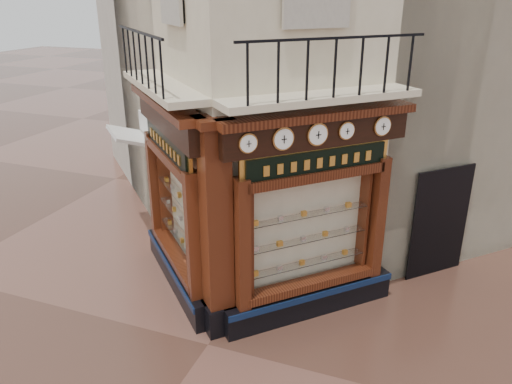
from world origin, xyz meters
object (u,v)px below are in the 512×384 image
at_px(clock_c, 318,134).
at_px(clock_e, 382,126).
at_px(corner_pilaster, 217,234).
at_px(clock_a, 248,143).
at_px(clock_d, 346,131).
at_px(signboard_left, 167,145).
at_px(clock_b, 283,139).
at_px(awning, 139,231).
at_px(signboard_right, 318,162).

height_order(clock_c, clock_e, clock_c).
bearing_deg(clock_e, corner_pilaster, 171.79).
relative_size(clock_a, clock_c, 0.82).
bearing_deg(clock_d, signboard_left, 139.31).
xyz_separation_m(clock_b, awning, (-4.69, 2.54, -3.62)).
distance_m(signboard_left, signboard_right, 2.92).
distance_m(awning, signboard_right, 6.30).
height_order(clock_c, clock_d, clock_c).
height_order(corner_pilaster, clock_d, corner_pilaster).
distance_m(corner_pilaster, clock_a, 1.77).
distance_m(clock_e, signboard_right, 1.32).
height_order(clock_d, signboard_left, clock_d).
bearing_deg(clock_c, clock_a, -180.00).
height_order(clock_c, awning, clock_c).
relative_size(clock_d, signboard_right, 0.15).
height_order(corner_pilaster, clock_a, corner_pilaster).
relative_size(awning, signboard_left, 0.70).
height_order(clock_b, clock_d, clock_b).
distance_m(corner_pilaster, signboard_right, 2.12).
xyz_separation_m(clock_b, clock_c, (0.45, 0.45, -0.00)).
bearing_deg(corner_pilaster, clock_e, -8.21).
height_order(clock_e, signboard_right, clock_e).
bearing_deg(clock_b, awning, 106.57).
bearing_deg(signboard_left, signboard_right, -135.00).
bearing_deg(clock_c, clock_b, -180.00).
distance_m(corner_pilaster, clock_e, 3.42).
bearing_deg(awning, clock_d, -152.00).
xyz_separation_m(clock_e, signboard_right, (-0.93, -0.78, -0.52)).
height_order(corner_pilaster, signboard_left, corner_pilaster).
xyz_separation_m(clock_b, clock_d, (0.85, 0.85, -0.00)).
relative_size(clock_b, signboard_left, 0.18).
bearing_deg(corner_pilaster, clock_b, -22.71).
relative_size(clock_a, signboard_right, 0.15).
bearing_deg(clock_d, signboard_right, 166.65).
bearing_deg(signboard_right, corner_pilaster, 169.75).
bearing_deg(clock_a, clock_e, 0.00).
relative_size(clock_b, clock_c, 0.99).
bearing_deg(awning, clock_a, -169.89).
height_order(clock_a, clock_d, clock_a).
bearing_deg(corner_pilaster, signboard_right, -10.25).
bearing_deg(corner_pilaster, clock_a, -46.12).
relative_size(corner_pilaster, clock_a, 12.43).
relative_size(clock_b, clock_e, 1.09).
bearing_deg(signboard_left, clock_e, -123.62).
height_order(clock_a, clock_e, clock_e).
bearing_deg(clock_e, signboard_left, 146.38).
relative_size(clock_c, clock_e, 1.10).
bearing_deg(corner_pilaster, clock_d, -10.91).
relative_size(signboard_left, signboard_right, 1.01).
relative_size(clock_a, awning, 0.22).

